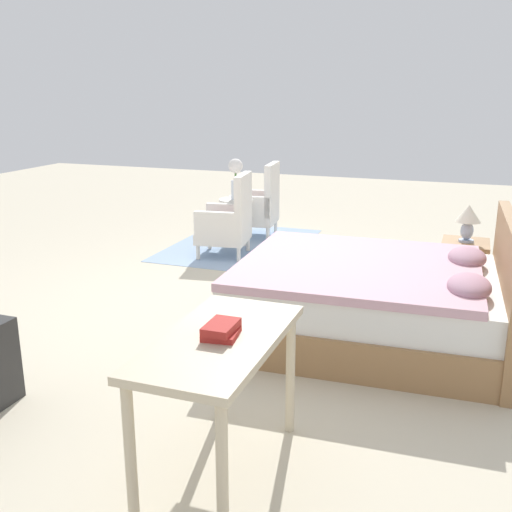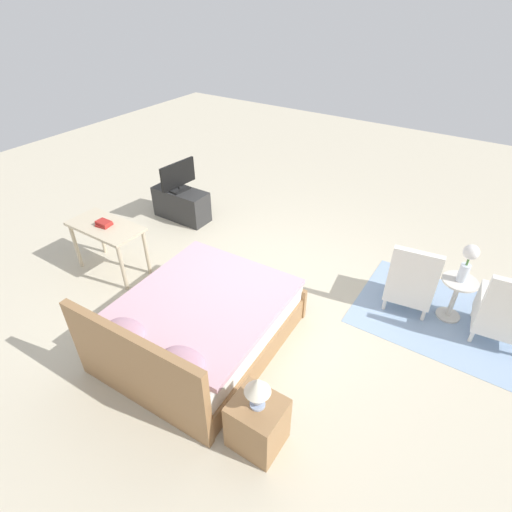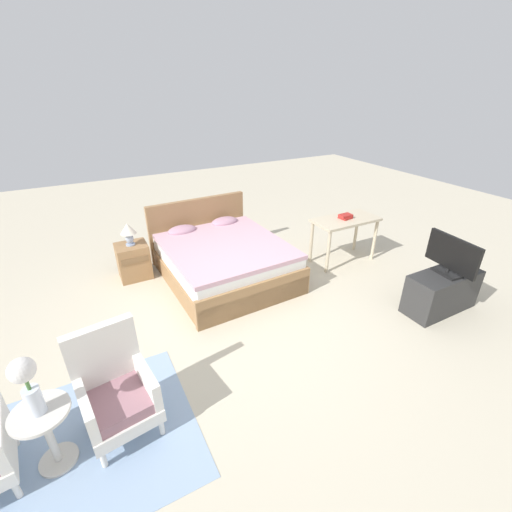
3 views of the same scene
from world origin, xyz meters
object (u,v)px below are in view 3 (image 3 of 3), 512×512
at_px(bed, 222,258).
at_px(armchair_by_window_right, 116,391).
at_px(vanity_desk, 345,225).
at_px(flower_vase, 26,381).
at_px(nightstand, 134,261).
at_px(book_stack, 345,216).
at_px(tv_flatscreen, 452,256).
at_px(side_table, 47,431).
at_px(table_lamp, 128,231).
at_px(tv_stand, 441,291).

height_order(bed, armchair_by_window_right, bed).
height_order(armchair_by_window_right, vanity_desk, armchair_by_window_right).
bearing_deg(armchair_by_window_right, flower_vase, -167.80).
height_order(nightstand, book_stack, book_stack).
height_order(armchair_by_window_right, book_stack, armchair_by_window_right).
relative_size(tv_flatscreen, vanity_desk, 0.66).
distance_m(side_table, nightstand, 2.82).
distance_m(vanity_desk, book_stack, 0.14).
xyz_separation_m(side_table, nightstand, (1.08, 2.61, -0.09)).
relative_size(bed, book_stack, 10.24).
xyz_separation_m(side_table, vanity_desk, (4.14, 1.57, 0.27)).
distance_m(flower_vase, table_lamp, 2.83).
xyz_separation_m(armchair_by_window_right, table_lamp, (0.58, 2.50, 0.36)).
height_order(nightstand, tv_stand, nightstand).
distance_m(tv_stand, book_stack, 1.73).
xyz_separation_m(nightstand, table_lamp, (-0.00, 0.00, 0.48)).
height_order(flower_vase, nightstand, flower_vase).
bearing_deg(table_lamp, tv_stand, -39.30).
bearing_deg(flower_vase, vanity_desk, 20.80).
bearing_deg(vanity_desk, flower_vase, -159.20).
relative_size(bed, nightstand, 3.86).
bearing_deg(vanity_desk, tv_flatscreen, -83.19).
xyz_separation_m(armchair_by_window_right, side_table, (-0.50, -0.11, -0.03)).
height_order(flower_vase, book_stack, flower_vase).
relative_size(flower_vase, tv_stand, 0.50).
relative_size(vanity_desk, book_stack, 5.27).
distance_m(tv_flatscreen, book_stack, 1.66).
bearing_deg(side_table, vanity_desk, 20.80).
relative_size(nightstand, tv_flatscreen, 0.76).
height_order(nightstand, vanity_desk, vanity_desk).
bearing_deg(tv_flatscreen, tv_stand, 174.41).
height_order(bed, book_stack, bed).
bearing_deg(table_lamp, flower_vase, -112.39).
relative_size(bed, table_lamp, 6.13).
distance_m(nightstand, tv_flatscreen, 4.25).
bearing_deg(side_table, flower_vase, 0.00).
distance_m(flower_vase, nightstand, 2.88).
bearing_deg(flower_vase, nightstand, 67.61).
bearing_deg(side_table, table_lamp, 67.61).
bearing_deg(side_table, book_stack, 20.94).
relative_size(bed, armchair_by_window_right, 2.20).
distance_m(table_lamp, tv_stand, 4.24).
height_order(bed, flower_vase, flower_vase).
bearing_deg(tv_flatscreen, vanity_desk, 96.81).
relative_size(side_table, tv_flatscreen, 0.81).
relative_size(armchair_by_window_right, flower_vase, 1.93).
relative_size(armchair_by_window_right, tv_stand, 0.96).
height_order(table_lamp, vanity_desk, table_lamp).
bearing_deg(nightstand, armchair_by_window_right, -103.05).
distance_m(table_lamp, vanity_desk, 3.24).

